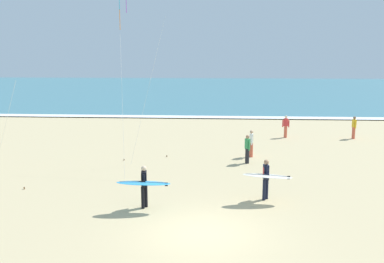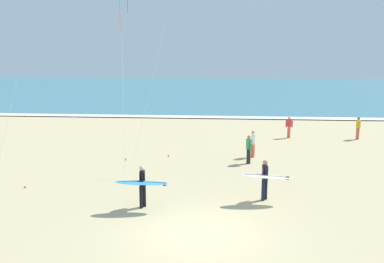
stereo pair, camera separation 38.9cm
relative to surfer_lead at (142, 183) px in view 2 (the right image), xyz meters
The scene contains 10 objects.
ground_plane 3.30m from the surfer_lead, 41.54° to the right, with size 160.00×160.00×0.00m, color tan.
ocean_water 53.14m from the surfer_lead, 87.47° to the left, with size 160.00×60.00×0.08m, color teal.
shoreline_foam 23.52m from the surfer_lead, 84.28° to the left, with size 160.00×1.49×0.01m, color white.
surfer_lead is the anchor object (origin of this frame).
surfer_trailing 4.99m from the surfer_lead, 14.33° to the left, with size 2.07×1.00×1.71m.
kite_diamond_cobalt_far 8.16m from the surfer_lead, 113.43° to the left, with size 1.07×4.43×9.07m.
bystander_white_top 9.87m from the surfer_lead, 61.07° to the left, with size 0.22×0.50×1.59m.
bystander_red_top 16.42m from the surfer_lead, 62.14° to the left, with size 0.49×0.24×1.59m.
bystander_green_top 8.46m from the surfer_lead, 58.20° to the left, with size 0.29×0.46×1.59m.
bystander_yellow_top 19.02m from the surfer_lead, 49.25° to the left, with size 0.23×0.49×1.59m.
Camera 2 is at (0.86, -13.28, 6.02)m, focal length 39.33 mm.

